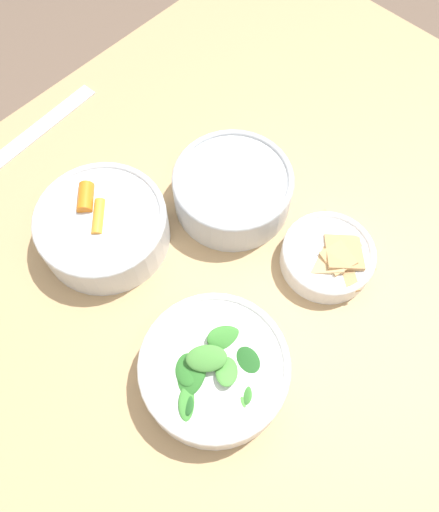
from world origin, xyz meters
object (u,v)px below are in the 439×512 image
bowl_carrots (103,226)px  bowl_beans_hotdog (233,190)px  bowl_greens (214,369)px  ruler (24,141)px  bowl_cookies (328,256)px

bowl_carrots → bowl_beans_hotdog: bearing=-27.4°
bowl_carrots → bowl_greens: (-0.04, -0.26, -0.00)m
bowl_greens → ruler: 0.51m
bowl_carrots → bowl_beans_hotdog: bowl_carrots is taller
bowl_carrots → ruler: bowl_carrots is taller
bowl_carrots → bowl_beans_hotdog: (0.18, -0.09, -0.00)m
bowl_cookies → bowl_carrots: bearing=126.3°
bowl_carrots → bowl_cookies: size_ratio=1.41×
bowl_carrots → bowl_greens: 0.26m
bowl_greens → bowl_cookies: 0.23m
bowl_carrots → bowl_cookies: bearing=-53.7°
bowl_carrots → ruler: 0.24m
bowl_carrots → ruler: size_ratio=0.63×
bowl_carrots → bowl_cookies: 0.33m
bowl_carrots → ruler: (0.02, 0.24, -0.03)m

